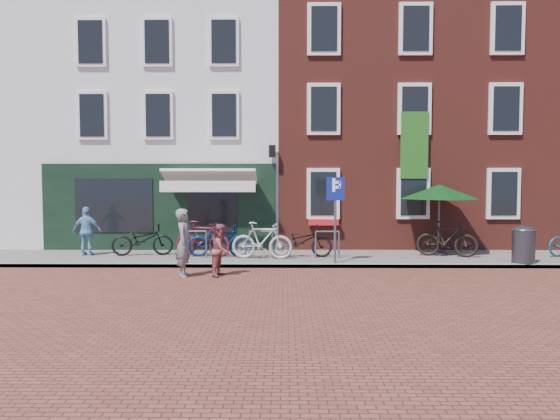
{
  "coord_description": "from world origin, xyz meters",
  "views": [
    {
      "loc": [
        -0.76,
        -13.85,
        2.4
      ],
      "look_at": [
        -0.92,
        0.34,
        1.6
      ],
      "focal_mm": 32.25,
      "sensor_mm": 36.0,
      "label": 1
    }
  ],
  "objects_px": {
    "parasol": "(439,189)",
    "bicycle_1": "(202,239)",
    "woman": "(184,243)",
    "bicycle_3": "(262,240)",
    "bicycle_2": "(218,241)",
    "cafe_person": "(87,231)",
    "bicycle_0": "(142,240)",
    "boy": "(221,250)",
    "parking_sign": "(335,204)",
    "bicycle_4": "(301,241)",
    "bicycle_5": "(447,239)",
    "litter_bin": "(524,243)"
  },
  "relations": [
    {
      "from": "cafe_person",
      "to": "bicycle_1",
      "type": "distance_m",
      "value": 3.63
    },
    {
      "from": "parasol",
      "to": "bicycle_0",
      "type": "xyz_separation_m",
      "value": [
        -9.27,
        -0.28,
        -1.57
      ]
    },
    {
      "from": "boy",
      "to": "bicycle_3",
      "type": "height_order",
      "value": "boy"
    },
    {
      "from": "bicycle_4",
      "to": "bicycle_5",
      "type": "height_order",
      "value": "bicycle_5"
    },
    {
      "from": "cafe_person",
      "to": "parking_sign",
      "type": "bearing_deg",
      "value": 171.51
    },
    {
      "from": "boy",
      "to": "bicycle_5",
      "type": "xyz_separation_m",
      "value": [
        6.58,
        2.7,
        -0.02
      ]
    },
    {
      "from": "parking_sign",
      "to": "bicycle_5",
      "type": "xyz_separation_m",
      "value": [
        3.55,
        1.27,
        -1.11
      ]
    },
    {
      "from": "litter_bin",
      "to": "bicycle_5",
      "type": "relative_size",
      "value": 0.62
    },
    {
      "from": "cafe_person",
      "to": "boy",
      "type": "bearing_deg",
      "value": 150.14
    },
    {
      "from": "litter_bin",
      "to": "parasol",
      "type": "xyz_separation_m",
      "value": [
        -1.9,
        1.62,
        1.48
      ]
    },
    {
      "from": "bicycle_3",
      "to": "woman",
      "type": "bearing_deg",
      "value": 148.11
    },
    {
      "from": "bicycle_5",
      "to": "bicycle_4",
      "type": "bearing_deg",
      "value": 110.29
    },
    {
      "from": "bicycle_3",
      "to": "bicycle_5",
      "type": "relative_size",
      "value": 1.0
    },
    {
      "from": "parking_sign",
      "to": "bicycle_3",
      "type": "xyz_separation_m",
      "value": [
        -2.1,
        0.79,
        -1.11
      ]
    },
    {
      "from": "parasol",
      "to": "bicycle_5",
      "type": "height_order",
      "value": "parasol"
    },
    {
      "from": "woman",
      "to": "bicycle_3",
      "type": "relative_size",
      "value": 0.94
    },
    {
      "from": "bicycle_2",
      "to": "bicycle_5",
      "type": "relative_size",
      "value": 1.03
    },
    {
      "from": "parking_sign",
      "to": "bicycle_4",
      "type": "distance_m",
      "value": 1.86
    },
    {
      "from": "litter_bin",
      "to": "bicycle_2",
      "type": "height_order",
      "value": "litter_bin"
    },
    {
      "from": "bicycle_0",
      "to": "bicycle_2",
      "type": "relative_size",
      "value": 1.0
    },
    {
      "from": "cafe_person",
      "to": "bicycle_0",
      "type": "height_order",
      "value": "cafe_person"
    },
    {
      "from": "bicycle_1",
      "to": "bicycle_2",
      "type": "bearing_deg",
      "value": -77.59
    },
    {
      "from": "woman",
      "to": "cafe_person",
      "type": "relative_size",
      "value": 1.13
    },
    {
      "from": "bicycle_5",
      "to": "woman",
      "type": "bearing_deg",
      "value": 128.8
    },
    {
      "from": "parasol",
      "to": "bicycle_0",
      "type": "bearing_deg",
      "value": -178.28
    },
    {
      "from": "cafe_person",
      "to": "bicycle_3",
      "type": "relative_size",
      "value": 0.84
    },
    {
      "from": "parking_sign",
      "to": "bicycle_1",
      "type": "xyz_separation_m",
      "value": [
        -3.96,
        1.25,
        -1.11
      ]
    },
    {
      "from": "bicycle_0",
      "to": "parasol",
      "type": "bearing_deg",
      "value": -96.19
    },
    {
      "from": "bicycle_1",
      "to": "bicycle_3",
      "type": "height_order",
      "value": "same"
    },
    {
      "from": "cafe_person",
      "to": "parasol",
      "type": "bearing_deg",
      "value": -176.56
    },
    {
      "from": "bicycle_2",
      "to": "cafe_person",
      "type": "bearing_deg",
      "value": 88.14
    },
    {
      "from": "parasol",
      "to": "bicycle_3",
      "type": "relative_size",
      "value": 1.36
    },
    {
      "from": "woman",
      "to": "bicycle_4",
      "type": "bearing_deg",
      "value": -49.36
    },
    {
      "from": "cafe_person",
      "to": "bicycle_3",
      "type": "xyz_separation_m",
      "value": [
        5.48,
        -0.6,
        -0.21
      ]
    },
    {
      "from": "boy",
      "to": "bicycle_2",
      "type": "height_order",
      "value": "boy"
    },
    {
      "from": "cafe_person",
      "to": "bicycle_4",
      "type": "distance_m",
      "value": 6.67
    },
    {
      "from": "parking_sign",
      "to": "bicycle_3",
      "type": "relative_size",
      "value": 1.33
    },
    {
      "from": "woman",
      "to": "boy",
      "type": "distance_m",
      "value": 0.95
    },
    {
      "from": "boy",
      "to": "bicycle_4",
      "type": "distance_m",
      "value": 3.3
    },
    {
      "from": "parasol",
      "to": "boy",
      "type": "height_order",
      "value": "parasol"
    },
    {
      "from": "bicycle_5",
      "to": "bicycle_1",
      "type": "bearing_deg",
      "value": 108.43
    },
    {
      "from": "parasol",
      "to": "bicycle_1",
      "type": "bearing_deg",
      "value": -176.6
    },
    {
      "from": "bicycle_2",
      "to": "bicycle_3",
      "type": "height_order",
      "value": "bicycle_3"
    },
    {
      "from": "bicycle_1",
      "to": "parking_sign",
      "type": "bearing_deg",
      "value": -90.76
    },
    {
      "from": "parking_sign",
      "to": "boy",
      "type": "relative_size",
      "value": 1.82
    },
    {
      "from": "litter_bin",
      "to": "bicycle_3",
      "type": "xyz_separation_m",
      "value": [
        -7.42,
        0.73,
        -0.03
      ]
    },
    {
      "from": "bicycle_0",
      "to": "woman",
      "type": "bearing_deg",
      "value": -155.11
    },
    {
      "from": "cafe_person",
      "to": "bicycle_2",
      "type": "bearing_deg",
      "value": 179.35
    },
    {
      "from": "parasol",
      "to": "woman",
      "type": "distance_m",
      "value": 8.15
    },
    {
      "from": "woman",
      "to": "bicycle_3",
      "type": "bearing_deg",
      "value": -39.0
    }
  ]
}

